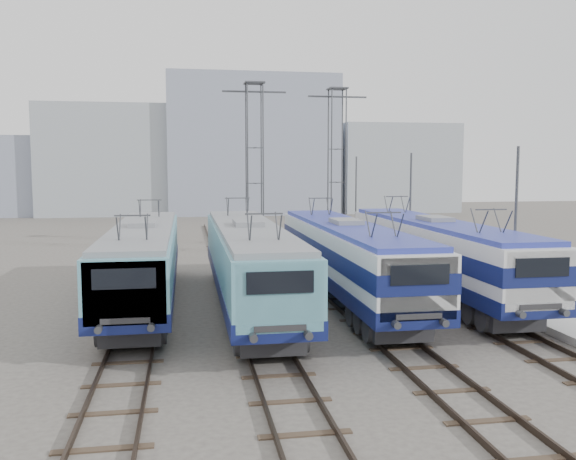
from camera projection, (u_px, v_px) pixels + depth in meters
The scene contains 14 objects.
ground at pixel (323, 336), 22.23m from camera, with size 160.00×160.00×0.00m, color #514C47.
platform at pixel (480, 283), 31.74m from camera, with size 4.00×70.00×0.30m, color #9E9E99.
locomotive_far_left at pixel (143, 258), 26.77m from camera, with size 2.76×17.39×3.27m.
locomotive_center_left at pixel (249, 259), 26.01m from camera, with size 2.84×17.92×3.37m.
locomotive_center_right at pixel (347, 254), 27.40m from camera, with size 2.79×17.66×3.32m.
locomotive_far_right at pixel (436, 250), 28.75m from camera, with size 2.81×17.75×3.34m.
catenary_tower_west at pixel (255, 160), 43.12m from camera, with size 4.50×1.20×12.00m.
catenary_tower_east at pixel (337, 161), 46.16m from camera, with size 4.50×1.20×12.00m.
mast_front at pixel (515, 231), 25.25m from camera, with size 0.12×0.12×7.00m, color #3F4247.
mast_mid at pixel (410, 211), 37.02m from camera, with size 0.12×0.12×7.00m, color #3F4247.
mast_rear at pixel (356, 200), 48.79m from camera, with size 0.12×0.12×7.00m, color #3F4247.
building_west at pixel (115, 161), 80.01m from camera, with size 18.00×12.00×14.00m, color #98A1A9.
building_center at pixel (251, 146), 82.78m from camera, with size 22.00×14.00×18.00m, color #8890A4.
building_east at pixel (391, 168), 86.39m from camera, with size 16.00×12.00×12.00m, color #98A1A9.
Camera 1 is at (-4.87, -21.19, 6.14)m, focal length 38.00 mm.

